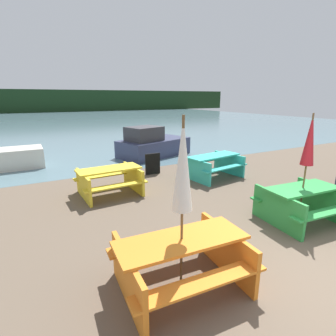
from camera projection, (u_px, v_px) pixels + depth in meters
The scene contains 10 objects.
water at pixel (61, 120), 31.33m from camera, with size 60.00×50.00×0.00m.
far_treeline at pixel (45, 101), 47.76m from camera, with size 80.00×1.60×4.00m.
picnic_table_orange at pixel (181, 257), 3.72m from camera, with size 1.95×1.50×0.77m.
picnic_table_green at pixel (301, 201), 5.74m from camera, with size 1.76×1.53×0.79m.
picnic_table_teal at pixel (213, 164), 8.93m from camera, with size 2.04×1.61×0.77m.
picnic_table_yellow at pixel (110, 179), 7.36m from camera, with size 1.79×1.45×0.76m.
umbrella_white at pixel (183, 166), 3.37m from camera, with size 0.28×0.28×2.47m.
umbrella_crimson at pixel (310, 141), 5.39m from camera, with size 0.26×0.26×2.37m.
boat at pixel (152, 145), 12.21m from camera, with size 3.65×2.58×1.40m.
signboard at pixel (153, 164), 9.33m from camera, with size 0.55×0.08×0.75m.
Camera 1 is at (-3.84, -1.70, 2.67)m, focal length 28.00 mm.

